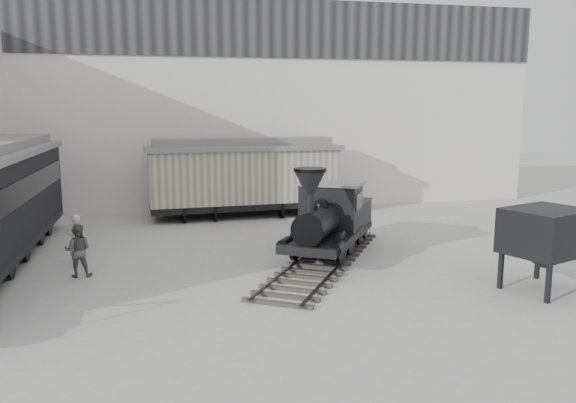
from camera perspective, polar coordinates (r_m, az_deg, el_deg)
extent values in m
plane|color=#9E9E9B|center=(17.16, 0.11, -8.82)|extent=(90.00, 90.00, 0.00)
cube|color=silver|center=(31.12, -5.77, 9.63)|extent=(34.00, 2.40, 11.00)
cube|color=#232326|center=(30.16, -5.63, 17.26)|extent=(34.00, 0.12, 3.00)
cube|color=#332F2A|center=(19.88, 3.48, -6.02)|extent=(6.81, 9.35, 0.17)
cube|color=#2D2D30|center=(20.08, 1.39, -5.69)|extent=(5.09, 8.31, 0.06)
cube|color=#2D2D30|center=(19.68, 5.61, -6.05)|extent=(5.09, 8.31, 0.06)
cylinder|color=black|center=(19.46, 0.75, -4.33)|extent=(0.71, 1.05, 1.16)
cylinder|color=black|center=(19.02, 5.45, -4.69)|extent=(0.71, 1.05, 1.16)
cylinder|color=black|center=(20.73, 1.95, -3.47)|extent=(0.71, 1.05, 1.16)
cylinder|color=black|center=(20.31, 6.38, -3.80)|extent=(0.71, 1.05, 1.16)
cube|color=black|center=(19.83, 3.63, -3.71)|extent=(3.76, 4.32, 0.29)
cylinder|color=black|center=(19.00, 3.05, -2.21)|extent=(2.15, 2.61, 1.05)
cylinder|color=black|center=(17.96, 2.23, -0.23)|extent=(0.38, 0.38, 0.63)
cone|color=black|center=(17.85, 2.24, 1.93)|extent=(1.39, 1.39, 0.74)
sphere|color=black|center=(19.30, 3.41, -0.51)|extent=(0.55, 0.55, 0.55)
cube|color=black|center=(20.54, 4.37, -0.52)|extent=(2.49, 2.28, 1.63)
cube|color=slate|center=(20.40, 4.40, 1.85)|extent=(2.78, 2.56, 0.08)
cube|color=black|center=(22.44, 5.60, -1.20)|extent=(2.71, 2.78, 0.95)
cylinder|color=black|center=(28.06, -9.21, -0.87)|extent=(2.11, 0.95, 0.83)
cylinder|color=black|center=(28.96, 0.17, -0.43)|extent=(2.11, 0.95, 0.83)
cube|color=black|center=(28.38, -4.45, -0.23)|extent=(9.44, 3.16, 0.31)
cube|color=gray|center=(28.17, -4.49, 2.67)|extent=(9.45, 3.26, 2.58)
cube|color=slate|center=(28.04, -4.53, 5.50)|extent=(9.78, 3.59, 0.21)
cube|color=slate|center=(28.02, -4.53, 6.09)|extent=(8.94, 1.80, 0.37)
cylinder|color=black|center=(25.53, -26.05, -2.66)|extent=(2.36, 0.93, 0.90)
cube|color=black|center=(21.14, -24.84, 1.31)|extent=(0.20, 11.94, 0.80)
imported|color=beige|center=(20.81, -20.70, -3.62)|extent=(0.68, 0.47, 1.79)
imported|color=#4F4F4F|center=(19.35, -20.56, -4.66)|extent=(0.86, 0.68, 1.73)
cube|color=black|center=(17.35, 24.93, -7.56)|extent=(0.16, 0.16, 1.13)
cube|color=black|center=(18.17, 20.80, -6.54)|extent=(0.16, 0.16, 1.13)
cube|color=black|center=(19.66, 24.02, -5.56)|extent=(0.16, 0.16, 1.13)
cube|color=black|center=(18.22, 24.71, -2.75)|extent=(2.78, 2.54, 1.34)
cone|color=black|center=(18.40, 24.54, -5.26)|extent=(2.26, 2.26, 0.52)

